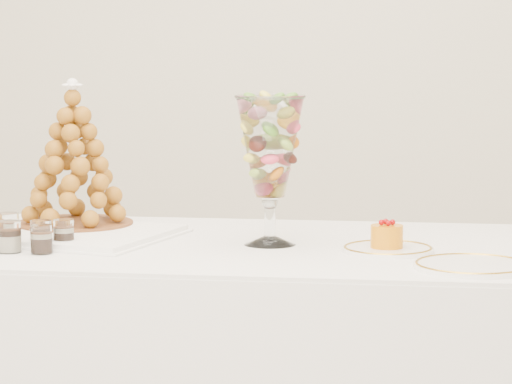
# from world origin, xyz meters

# --- Properties ---
(lace_tray) EXTENTS (0.64, 0.53, 0.02)m
(lace_tray) POSITION_xyz_m (-0.42, 0.36, 0.83)
(lace_tray) COLOR white
(lace_tray) RESTS_ON buffet_table
(macaron_vase) EXTENTS (0.17, 0.17, 0.37)m
(macaron_vase) POSITION_xyz_m (0.15, 0.32, 1.06)
(macaron_vase) COLOR white
(macaron_vase) RESTS_ON buffet_table
(cake_plate) EXTENTS (0.22, 0.22, 0.01)m
(cake_plate) POSITION_xyz_m (0.45, 0.26, 0.82)
(cake_plate) COLOR white
(cake_plate) RESTS_ON buffet_table
(spare_plate) EXTENTS (0.27, 0.27, 0.01)m
(spare_plate) POSITION_xyz_m (0.65, 0.07, 0.83)
(spare_plate) COLOR white
(spare_plate) RESTS_ON buffet_table
(verrine_a) EXTENTS (0.07, 0.07, 0.08)m
(verrine_a) POSITION_xyz_m (-0.51, 0.23, 0.86)
(verrine_a) COLOR white
(verrine_a) RESTS_ON buffet_table
(verrine_b) EXTENTS (0.06, 0.06, 0.07)m
(verrine_b) POSITION_xyz_m (-0.40, 0.17, 0.86)
(verrine_b) COLOR white
(verrine_b) RESTS_ON buffet_table
(verrine_c) EXTENTS (0.05, 0.05, 0.07)m
(verrine_c) POSITION_xyz_m (-0.35, 0.20, 0.85)
(verrine_c) COLOR white
(verrine_c) RESTS_ON buffet_table
(verrine_d) EXTENTS (0.07, 0.07, 0.08)m
(verrine_d) POSITION_xyz_m (-0.46, 0.10, 0.86)
(verrine_d) COLOR white
(verrine_d) RESTS_ON buffet_table
(verrine_e) EXTENTS (0.06, 0.06, 0.07)m
(verrine_e) POSITION_xyz_m (-0.38, 0.10, 0.85)
(verrine_e) COLOR white
(verrine_e) RESTS_ON buffet_table
(croquembouche) EXTENTS (0.31, 0.31, 0.39)m
(croquembouche) POSITION_xyz_m (-0.41, 0.46, 1.03)
(croquembouche) COLOR brown
(croquembouche) RESTS_ON lace_tray
(mousse_cake) EXTENTS (0.08, 0.08, 0.07)m
(mousse_cake) POSITION_xyz_m (0.44, 0.26, 0.86)
(mousse_cake) COLOR orange
(mousse_cake) RESTS_ON cake_plate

